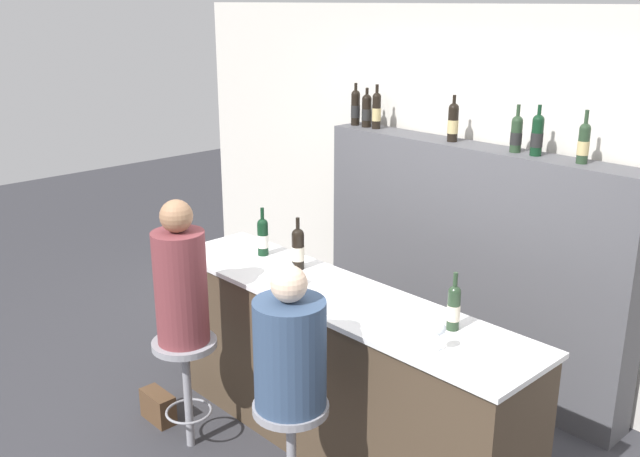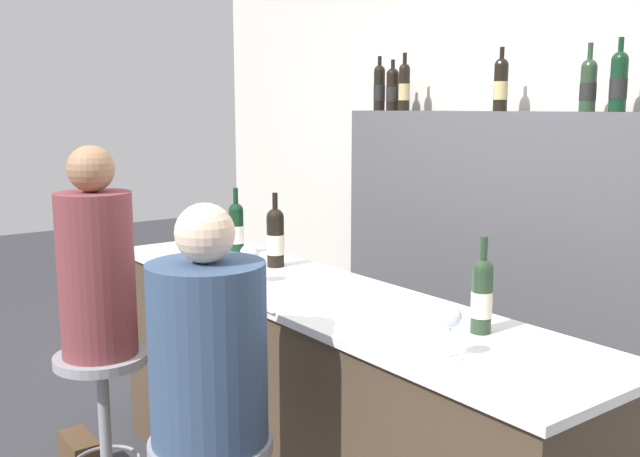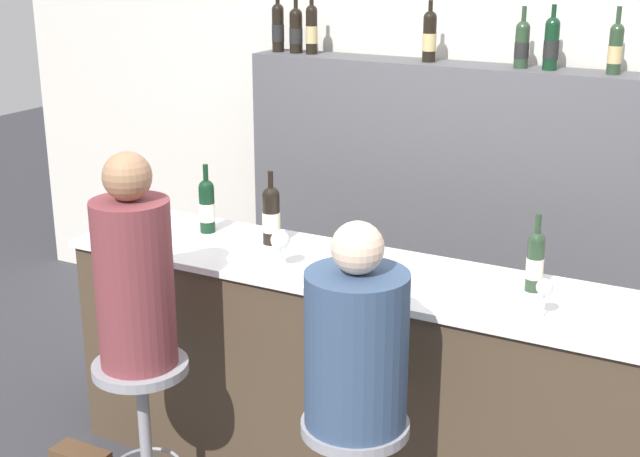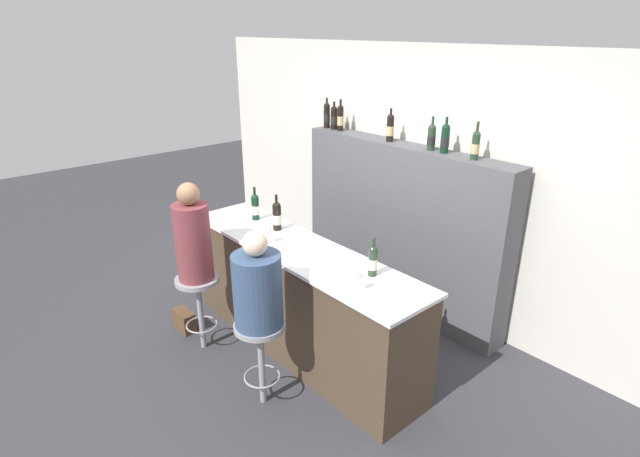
{
  "view_description": "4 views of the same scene",
  "coord_description": "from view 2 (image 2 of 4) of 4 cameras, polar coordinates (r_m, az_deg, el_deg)",
  "views": [
    {
      "loc": [
        2.69,
        -2.4,
        2.63
      ],
      "look_at": [
        -0.11,
        0.25,
        1.38
      ],
      "focal_mm": 40.0,
      "sensor_mm": 36.0,
      "label": 1
    },
    {
      "loc": [
        2.19,
        -1.33,
        1.72
      ],
      "look_at": [
        0.11,
        0.22,
        1.28
      ],
      "focal_mm": 40.0,
      "sensor_mm": 36.0,
      "label": 2
    },
    {
      "loc": [
        1.53,
        -2.85,
        2.32
      ],
      "look_at": [
        -0.14,
        0.26,
        1.16
      ],
      "focal_mm": 50.0,
      "sensor_mm": 36.0,
      "label": 3
    },
    {
      "loc": [
        3.0,
        -2.09,
        2.74
      ],
      "look_at": [
        0.19,
        0.35,
        1.22
      ],
      "focal_mm": 28.0,
      "sensor_mm": 36.0,
      "label": 4
    }
  ],
  "objects": [
    {
      "name": "wine_bottle_counter_1",
      "position": [
        3.2,
        -3.59,
        -0.68
      ],
      "size": [
        0.08,
        0.08,
        0.34
      ],
      "color": "black",
      "rests_on": "bar_counter"
    },
    {
      "name": "wine_glass_0",
      "position": [
        2.91,
        -5.63,
        -2.1
      ],
      "size": [
        0.08,
        0.08,
        0.16
      ],
      "color": "silver",
      "rests_on": "bar_counter"
    },
    {
      "name": "handbag",
      "position": [
        3.68,
        -18.68,
        -16.93
      ],
      "size": [
        0.26,
        0.12,
        0.2
      ],
      "color": "#513823",
      "rests_on": "ground_plane"
    },
    {
      "name": "guest_seated_left",
      "position": [
        3.02,
        -17.48,
        -2.79
      ],
      "size": [
        0.3,
        0.3,
        0.86
      ],
      "color": "brown",
      "rests_on": "bar_stool_left"
    },
    {
      "name": "wine_bottle_backbar_1",
      "position": [
        4.31,
        5.82,
        11.05
      ],
      "size": [
        0.08,
        0.08,
        0.3
      ],
      "color": "black",
      "rests_on": "back_bar_cabinet"
    },
    {
      "name": "wine_bottle_backbar_4",
      "position": [
        3.47,
        20.67,
        10.72
      ],
      "size": [
        0.07,
        0.07,
        0.3
      ],
      "color": "#233823",
      "rests_on": "back_bar_cabinet"
    },
    {
      "name": "tasting_menu",
      "position": [
        2.66,
        -2.31,
        -5.75
      ],
      "size": [
        0.21,
        0.3,
        0.0
      ],
      "color": "white",
      "rests_on": "bar_counter"
    },
    {
      "name": "bar_counter",
      "position": [
        2.98,
        -0.3,
        -14.36
      ],
      "size": [
        2.57,
        0.61,
        1.01
      ],
      "color": "#473828",
      "rests_on": "ground_plane"
    },
    {
      "name": "wine_bottle_backbar_3",
      "position": [
        3.76,
        14.26,
        11.13
      ],
      "size": [
        0.07,
        0.07,
        0.32
      ],
      "color": "black",
      "rests_on": "back_bar_cabinet"
    },
    {
      "name": "bar_stool_left",
      "position": [
        3.17,
        -16.98,
        -12.2
      ],
      "size": [
        0.38,
        0.38,
        0.71
      ],
      "color": "gray",
      "rests_on": "ground_plane"
    },
    {
      "name": "back_bar_cabinet",
      "position": [
        3.74,
        15.92,
        -4.12
      ],
      "size": [
        2.41,
        0.28,
        1.7
      ],
      "color": "#4C4C51",
      "rests_on": "ground_plane"
    },
    {
      "name": "wine_bottle_counter_0",
      "position": [
        3.5,
        -6.72,
        0.06
      ],
      "size": [
        0.07,
        0.07,
        0.33
      ],
      "color": "black",
      "rests_on": "bar_counter"
    },
    {
      "name": "wine_glass_1",
      "position": [
        2.08,
        10.42,
        -7.25
      ],
      "size": [
        0.07,
        0.07,
        0.15
      ],
      "color": "silver",
      "rests_on": "bar_counter"
    },
    {
      "name": "wine_bottle_backbar_0",
      "position": [
        4.4,
        4.77,
        11.19
      ],
      "size": [
        0.07,
        0.07,
        0.32
      ],
      "color": "black",
      "rests_on": "back_bar_cabinet"
    },
    {
      "name": "guest_seated_right",
      "position": [
        2.19,
        -8.96,
        -9.12
      ],
      "size": [
        0.36,
        0.36,
        0.73
      ],
      "color": "#334766",
      "rests_on": "bar_stool_right"
    },
    {
      "name": "wine_bottle_backbar_2",
      "position": [
        4.24,
        6.76,
        11.22
      ],
      "size": [
        0.07,
        0.07,
        0.33
      ],
      "color": "black",
      "rests_on": "back_bar_cabinet"
    },
    {
      "name": "wall_back",
      "position": [
        3.85,
        18.28,
        2.95
      ],
      "size": [
        6.4,
        0.05,
        2.6
      ],
      "color": "beige",
      "rests_on": "ground_plane"
    },
    {
      "name": "wine_bottle_backbar_5",
      "position": [
        3.39,
        22.78,
        10.82
      ],
      "size": [
        0.07,
        0.07,
        0.32
      ],
      "color": "black",
      "rests_on": "back_bar_cabinet"
    },
    {
      "name": "wine_bottle_counter_2",
      "position": [
        2.32,
        12.82,
        -5.19
      ],
      "size": [
        0.07,
        0.07,
        0.31
      ],
      "color": "#233823",
      "rests_on": "bar_counter"
    }
  ]
}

